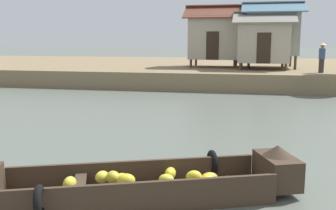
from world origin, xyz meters
TOP-DOWN VIEW (x-y plane):
  - ground_plane at (0.00, 10.00)m, footprint 300.00×300.00m
  - riverbank_strip at (0.00, 29.72)m, footprint 160.00×20.00m
  - banana_boat at (-0.84, 5.17)m, footprint 5.74×3.09m
  - stilt_house_left at (-1.42, 25.43)m, footprint 3.93×3.30m
  - stilt_house_mid_left at (1.73, 24.07)m, footprint 3.74×3.54m
  - stilt_house_mid_right at (2.29, 25.45)m, footprint 3.90×4.04m
  - vendor_person at (4.84, 21.73)m, footprint 0.44×0.44m

SIDE VIEW (x-z plane):
  - ground_plane at x=0.00m, z-range 0.00..0.00m
  - banana_boat at x=-0.84m, z-range -0.14..0.73m
  - riverbank_strip at x=0.00m, z-range 0.00..1.00m
  - vendor_person at x=4.84m, z-range 1.10..2.76m
  - stilt_house_mid_left at x=1.73m, z-range 0.95..4.55m
  - stilt_house_left at x=-1.42m, z-range 0.98..5.08m
  - stilt_house_mid_right at x=2.29m, z-range 1.17..5.40m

